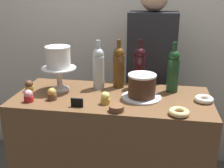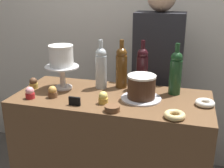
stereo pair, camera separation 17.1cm
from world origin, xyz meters
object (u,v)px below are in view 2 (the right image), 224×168
at_px(chocolate_round_cake, 142,86).
at_px(cupcake_strawberry, 30,93).
at_px(wine_bottle_green, 176,72).
at_px(cupcake_caramel, 53,92).
at_px(cupcake_lemon, 103,98).
at_px(cake_stand_pedestal, 62,73).
at_px(wine_bottle_clear, 101,67).
at_px(cookie_stack, 112,108).
at_px(donut_glazed, 175,115).
at_px(price_sign_chalkboard, 75,101).
at_px(white_layer_cake, 61,56).
at_px(wine_bottle_dark_red, 142,68).
at_px(wine_bottle_amber, 121,67).
at_px(donut_sugar, 205,103).
at_px(cupcake_chocolate, 33,83).
at_px(barista_figure, 157,86).

distance_m(chocolate_round_cake, cupcake_strawberry, 0.68).
height_order(wine_bottle_green, cupcake_caramel, wine_bottle_green).
bearing_deg(cupcake_lemon, cake_stand_pedestal, 152.28).
bearing_deg(wine_bottle_clear, wine_bottle_green, 1.79).
distance_m(wine_bottle_green, cookie_stack, 0.50).
relative_size(donut_glazed, price_sign_chalkboard, 1.60).
height_order(wine_bottle_green, cookie_stack, wine_bottle_green).
bearing_deg(cupcake_strawberry, white_layer_cake, 62.39).
distance_m(wine_bottle_dark_red, donut_glazed, 0.49).
bearing_deg(wine_bottle_clear, wine_bottle_dark_red, 13.31).
bearing_deg(white_layer_cake, cookie_stack, -32.75).
relative_size(cupcake_caramel, cupcake_lemon, 1.00).
bearing_deg(wine_bottle_green, wine_bottle_amber, 175.20).
distance_m(cupcake_caramel, donut_sugar, 0.91).
bearing_deg(cupcake_caramel, price_sign_chalkboard, -24.24).
relative_size(cupcake_chocolate, donut_sugar, 0.66).
bearing_deg(white_layer_cake, cupcake_strawberry, -117.61).
height_order(wine_bottle_green, cupcake_strawberry, wine_bottle_green).
distance_m(chocolate_round_cake, cupcake_lemon, 0.24).
xyz_separation_m(cupcake_caramel, barista_figure, (0.57, 0.61, -0.12)).
distance_m(cake_stand_pedestal, wine_bottle_dark_red, 0.53).
distance_m(wine_bottle_amber, wine_bottle_clear, 0.14).
relative_size(wine_bottle_dark_red, barista_figure, 0.20).
bearing_deg(cupcake_caramel, barista_figure, 47.07).
relative_size(wine_bottle_clear, price_sign_chalkboard, 4.65).
height_order(white_layer_cake, donut_sugar, white_layer_cake).
distance_m(cupcake_lemon, cupcake_chocolate, 0.54).
bearing_deg(cupcake_chocolate, wine_bottle_amber, 17.67).
distance_m(wine_bottle_dark_red, cookie_stack, 0.44).
xyz_separation_m(wine_bottle_green, cookie_stack, (-0.31, -0.36, -0.13)).
bearing_deg(barista_figure, cake_stand_pedestal, -142.59).
bearing_deg(white_layer_cake, cupcake_lemon, -27.72).
xyz_separation_m(chocolate_round_cake, cupcake_chocolate, (-0.73, -0.00, -0.05)).
bearing_deg(donut_glazed, white_layer_cake, 160.78).
distance_m(wine_bottle_dark_red, cupcake_strawberry, 0.73).
relative_size(chocolate_round_cake, wine_bottle_amber, 0.53).
bearing_deg(cupcake_caramel, cupcake_chocolate, 150.25).
bearing_deg(cupcake_lemon, wine_bottle_amber, 83.69).
bearing_deg(price_sign_chalkboard, white_layer_cake, 127.13).
distance_m(cupcake_strawberry, cupcake_chocolate, 0.18).
xyz_separation_m(cake_stand_pedestal, wine_bottle_clear, (0.24, 0.08, 0.04)).
bearing_deg(white_layer_cake, donut_glazed, -19.22).
bearing_deg(chocolate_round_cake, cupcake_strawberry, -165.47).
bearing_deg(cupcake_chocolate, cupcake_caramel, -29.75).
xyz_separation_m(wine_bottle_green, barista_figure, (-0.15, 0.35, -0.23)).
xyz_separation_m(cupcake_caramel, cupcake_lemon, (0.33, -0.01, 0.00)).
height_order(cupcake_strawberry, cupcake_chocolate, same).
bearing_deg(wine_bottle_clear, donut_sugar, -10.90).
bearing_deg(price_sign_chalkboard, wine_bottle_dark_red, 50.82).
xyz_separation_m(wine_bottle_green, donut_sugar, (0.18, -0.14, -0.13)).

